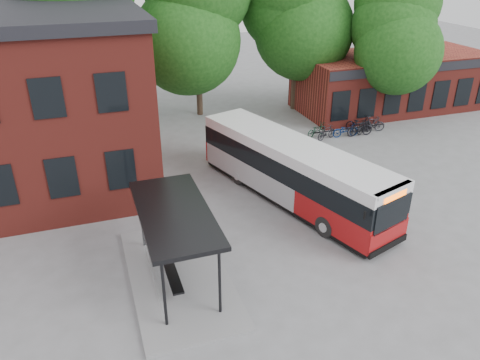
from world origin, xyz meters
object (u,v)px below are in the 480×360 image
object	(u,v)px
city_bus	(292,172)
bicycle_6	(369,123)
bicycle_2	(346,130)
bicycle_5	(365,126)
bicycle_0	(317,130)
bicycle_7	(372,124)
bicycle_3	(360,128)
bicycle_1	(327,132)
bicycle_4	(359,123)
bus_shelter	(177,245)

from	to	relation	value
city_bus	bicycle_6	xyz separation A→B (m)	(9.03, 7.18, -1.05)
bicycle_2	bicycle_5	distance (m)	1.49
bicycle_2	bicycle_5	size ratio (longest dim) A/B	1.09
bicycle_0	bicycle_7	distance (m)	3.85
bicycle_0	bicycle_3	xyz separation A→B (m)	(2.62, -0.91, 0.10)
bicycle_3	bicycle_7	xyz separation A→B (m)	(1.20, 0.46, -0.01)
bicycle_5	bicycle_6	world-z (taller)	bicycle_5
bicycle_1	bicycle_5	distance (m)	2.87
bicycle_6	bicycle_5	bearing A→B (deg)	120.48
bicycle_0	bicycle_1	size ratio (longest dim) A/B	1.05
bicycle_0	bicycle_7	xyz separation A→B (m)	(3.82, -0.45, 0.09)
bicycle_4	bicycle_5	xyz separation A→B (m)	(-0.06, -0.79, 0.03)
bicycle_1	bicycle_5	size ratio (longest dim) A/B	0.98
bicycle_1	bicycle_7	bearing A→B (deg)	-103.70
bicycle_3	bicycle_2	bearing A→B (deg)	83.12
bicycle_3	bicycle_5	size ratio (longest dim) A/B	1.10
bus_shelter	bicycle_4	xyz separation A→B (m)	(14.74, 11.49, -1.00)
bicycle_2	bicycle_7	bearing A→B (deg)	-78.18
bicycle_3	bicycle_7	world-z (taller)	bicycle_3
bicycle_2	bicycle_6	distance (m)	2.40
bicycle_1	bicycle_2	bearing A→B (deg)	-107.98
bus_shelter	bicycle_3	size ratio (longest dim) A/B	3.95
bicycle_3	bicycle_5	world-z (taller)	bicycle_3
bicycle_6	city_bus	bearing A→B (deg)	119.18
city_bus	bicycle_6	size ratio (longest dim) A/B	7.52
bicycle_0	bicycle_2	bearing A→B (deg)	-135.08
city_bus	bicycle_4	size ratio (longest dim) A/B	6.67
city_bus	bicycle_4	xyz separation A→B (m)	(8.31, 7.32, -1.00)
bicycle_0	bicycle_6	distance (m)	3.96
bus_shelter	bicycle_2	size ratio (longest dim) A/B	3.97
bicycle_0	bicycle_2	world-z (taller)	bicycle_2
bus_shelter	bicycle_4	bearing A→B (deg)	37.94
bicycle_2	bicycle_3	size ratio (longest dim) A/B	0.99
city_bus	bicycle_0	size ratio (longest dim) A/B	6.90
bicycle_2	bicycle_4	distance (m)	1.80
bicycle_0	bicycle_4	size ratio (longest dim) A/B	0.97
bicycle_6	bus_shelter	bearing A→B (deg)	116.97
bus_shelter	bicycle_1	xyz separation A→B (m)	(11.81, 10.56, -0.98)
city_bus	bicycle_7	bearing A→B (deg)	19.12
city_bus	bicycle_2	bearing A→B (deg)	25.62
bicycle_3	bicycle_6	world-z (taller)	bicycle_3
bus_shelter	bicycle_7	distance (m)	18.80
bus_shelter	bicycle_0	size ratio (longest dim) A/B	4.23
bicycle_1	bicycle_4	distance (m)	3.07
bus_shelter	bicycle_6	bearing A→B (deg)	36.27
bicycle_6	bicycle_2	bearing A→B (deg)	99.38
bus_shelter	city_bus	size ratio (longest dim) A/B	0.61
bicycle_3	bicycle_7	distance (m)	1.29
bicycle_0	bicycle_1	xyz separation A→B (m)	(0.31, -0.75, 0.04)
bus_shelter	bicycle_3	bearing A→B (deg)	36.39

